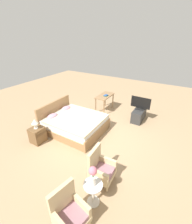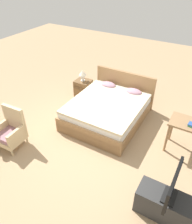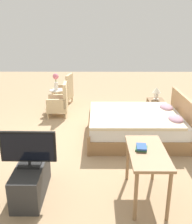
{
  "view_description": "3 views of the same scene",
  "coord_description": "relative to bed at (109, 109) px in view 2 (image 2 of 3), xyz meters",
  "views": [
    {
      "loc": [
        -3.71,
        -2.22,
        3.27
      ],
      "look_at": [
        0.3,
        0.16,
        0.83
      ],
      "focal_mm": 24.0,
      "sensor_mm": 36.0,
      "label": 1
    },
    {
      "loc": [
        2.01,
        -3.21,
        3.5
      ],
      "look_at": [
        0.09,
        0.1,
        0.76
      ],
      "focal_mm": 35.0,
      "sensor_mm": 36.0,
      "label": 2
    },
    {
      "loc": [
        5.3,
        0.03,
        2.46
      ],
      "look_at": [
        0.15,
        0.01,
        0.67
      ],
      "focal_mm": 42.0,
      "sensor_mm": 36.0,
      "label": 3
    }
  ],
  "objects": [
    {
      "name": "tv_flatscreen",
      "position": [
        2.02,
        -1.87,
        0.47
      ],
      "size": [
        0.2,
        0.79,
        0.54
      ],
      "color": "black",
      "rests_on": "tv_stand"
    },
    {
      "name": "nightstand",
      "position": [
        -1.18,
        0.62,
        -0.03
      ],
      "size": [
        0.44,
        0.41,
        0.54
      ],
      "color": "brown",
      "rests_on": "ground_plane"
    },
    {
      "name": "bed",
      "position": [
        0.0,
        0.0,
        0.0
      ],
      "size": [
        1.72,
        2.09,
        0.96
      ],
      "color": "#997047",
      "rests_on": "ground_plane"
    },
    {
      "name": "tv_stand",
      "position": [
        2.01,
        -1.87,
        -0.06
      ],
      "size": [
        0.96,
        0.4,
        0.49
      ],
      "color": "#2D2D2D",
      "rests_on": "ground_plane"
    },
    {
      "name": "table_lamp",
      "position": [
        -1.18,
        0.62,
        0.45
      ],
      "size": [
        0.22,
        0.22,
        0.33
      ],
      "color": "silver",
      "rests_on": "nightstand"
    },
    {
      "name": "ground_plane",
      "position": [
        0.02,
        -0.93,
        -0.3
      ],
      "size": [
        16.0,
        16.0,
        0.0
      ],
      "primitive_type": "plane",
      "color": "#A38460"
    },
    {
      "name": "armchair_by_window_right",
      "position": [
        -1.41,
        -1.92,
        0.08
      ],
      "size": [
        0.56,
        0.56,
        0.92
      ],
      "color": "#CCB284",
      "rests_on": "ground_plane"
    }
  ]
}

